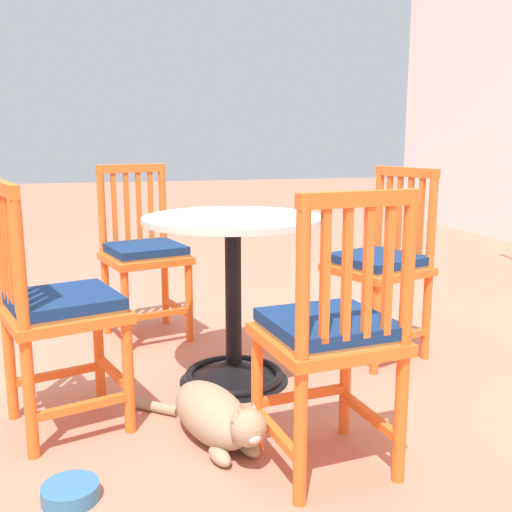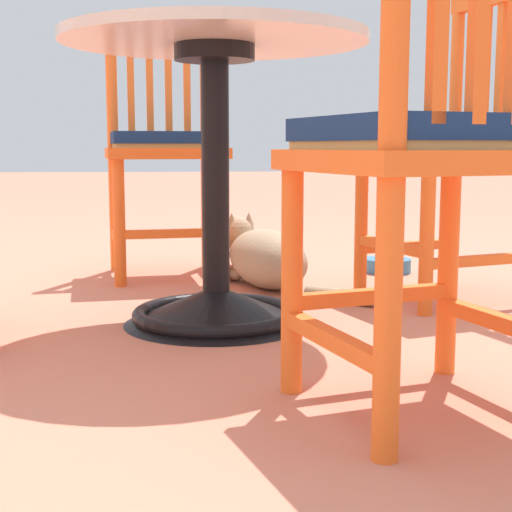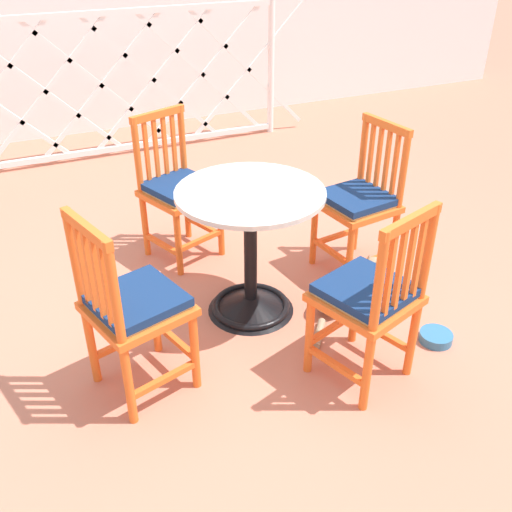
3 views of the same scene
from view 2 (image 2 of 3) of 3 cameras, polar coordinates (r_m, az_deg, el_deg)
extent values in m
plane|color=#C6755B|center=(1.90, 0.31, -5.69)|extent=(24.00, 24.00, 0.00)
cone|color=black|center=(1.99, -2.96, -3.62)|extent=(0.48, 0.48, 0.10)
torus|color=black|center=(1.99, -2.95, -4.32)|extent=(0.44, 0.44, 0.04)
cylinder|color=black|center=(1.95, -3.03, 5.70)|extent=(0.07, 0.07, 0.66)
cylinder|color=black|center=(1.96, -3.10, 14.87)|extent=(0.20, 0.20, 0.04)
cylinder|color=silver|center=(1.96, -3.11, 15.81)|extent=(0.76, 0.76, 0.02)
cylinder|color=orange|center=(1.41, 2.69, -1.28)|extent=(0.04, 0.04, 0.45)
cylinder|color=orange|center=(1.57, 14.09, -0.51)|extent=(0.04, 0.04, 0.45)
cylinder|color=orange|center=(1.09, 10.08, 8.00)|extent=(0.04, 0.04, 0.91)
cube|color=orange|center=(1.28, 5.76, -6.22)|extent=(0.33, 0.12, 0.03)
cube|color=orange|center=(1.46, 17.83, -4.75)|extent=(0.33, 0.12, 0.03)
cube|color=orange|center=(1.49, 8.67, -2.96)|extent=(0.12, 0.33, 0.03)
cube|color=orange|center=(1.32, 12.59, 6.94)|extent=(0.49, 0.49, 0.04)
cube|color=tan|center=(1.32, 12.62, 7.89)|extent=(0.43, 0.43, 0.02)
cube|color=navy|center=(1.32, 12.66, 9.19)|extent=(0.45, 0.45, 0.04)
cylinder|color=orange|center=(2.11, 12.59, 1.68)|extent=(0.04, 0.04, 0.45)
cylinder|color=orange|center=(2.39, 7.82, 2.55)|extent=(0.04, 0.04, 0.45)
cylinder|color=orange|center=(2.57, 14.49, 7.89)|extent=(0.04, 0.04, 0.91)
cube|color=orange|center=(2.22, 16.08, -0.33)|extent=(0.13, 0.33, 0.03)
cube|color=orange|center=(2.49, 11.14, 0.73)|extent=(0.13, 0.33, 0.03)
cube|color=orange|center=(2.25, 10.02, 0.75)|extent=(0.33, 0.13, 0.03)
cube|color=orange|center=(2.33, 13.71, 7.35)|extent=(0.50, 0.50, 0.04)
cube|color=tan|center=(2.33, 13.73, 7.89)|extent=(0.44, 0.44, 0.02)
cube|color=orange|center=(2.42, 17.71, 13.10)|extent=(0.03, 0.03, 0.39)
cube|color=orange|center=(2.47, 16.65, 13.03)|extent=(0.03, 0.03, 0.39)
cube|color=orange|center=(2.53, 15.64, 12.96)|extent=(0.03, 0.03, 0.39)
cube|color=navy|center=(2.33, 13.75, 8.63)|extent=(0.45, 0.45, 0.04)
cylinder|color=orange|center=(2.56, -2.52, 2.99)|extent=(0.04, 0.04, 0.45)
cylinder|color=orange|center=(2.53, -10.14, 2.79)|extent=(0.04, 0.04, 0.45)
cylinder|color=orange|center=(2.89, -3.74, 8.13)|extent=(0.04, 0.04, 0.91)
cylinder|color=orange|center=(2.85, -10.57, 8.01)|extent=(0.04, 0.04, 0.91)
cube|color=orange|center=(2.74, -3.13, 1.53)|extent=(0.34, 0.07, 0.03)
cube|color=orange|center=(2.70, -10.26, 1.33)|extent=(0.34, 0.07, 0.03)
cube|color=orange|center=(2.54, -6.28, 1.67)|extent=(0.07, 0.34, 0.03)
cube|color=orange|center=(2.70, -6.78, 7.60)|extent=(0.45, 0.45, 0.04)
cube|color=tan|center=(2.70, -6.78, 8.07)|extent=(0.39, 0.39, 0.02)
cube|color=orange|center=(2.89, -5.15, 12.59)|extent=(0.02, 0.03, 0.39)
cube|color=orange|center=(2.88, -6.53, 12.58)|extent=(0.02, 0.03, 0.39)
cube|color=orange|center=(2.87, -7.91, 12.57)|extent=(0.02, 0.03, 0.39)
cube|color=orange|center=(2.87, -9.30, 12.55)|extent=(0.02, 0.03, 0.39)
cube|color=orange|center=(2.90, -7.29, 16.72)|extent=(0.08, 0.38, 0.04)
cube|color=navy|center=(2.70, -6.79, 8.71)|extent=(0.40, 0.40, 0.04)
ellipsoid|color=#9E896B|center=(2.48, 0.83, -0.20)|extent=(0.48, 0.32, 0.19)
ellipsoid|color=silver|center=(2.57, -0.05, -0.12)|extent=(0.22, 0.20, 0.14)
sphere|color=#9E896B|center=(2.70, -1.26, 1.66)|extent=(0.12, 0.12, 0.12)
ellipsoid|color=silver|center=(2.74, -1.57, 1.51)|extent=(0.06, 0.06, 0.04)
cone|color=#9E896B|center=(2.67, -1.81, 2.76)|extent=(0.04, 0.04, 0.04)
cone|color=#9E896B|center=(2.70, -0.53, 2.81)|extent=(0.04, 0.04, 0.04)
ellipsoid|color=#9E896B|center=(2.62, -1.70, -1.23)|extent=(0.13, 0.09, 0.05)
ellipsoid|color=#9E896B|center=(2.66, 0.52, -1.09)|extent=(0.13, 0.09, 0.05)
cylinder|color=#9E896B|center=(2.26, 6.26, -2.95)|extent=(0.17, 0.20, 0.04)
cylinder|color=teal|center=(2.84, 9.73, -0.69)|extent=(0.17, 0.17, 0.05)
camera|label=1|loc=(4.48, 2.39, 15.89)|focal=42.38mm
camera|label=3|loc=(3.01, 69.74, 32.47)|focal=40.52mm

